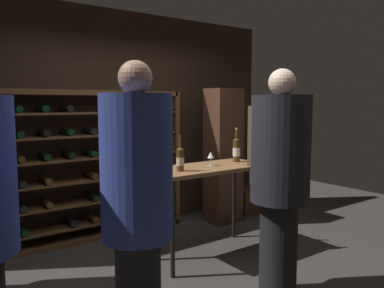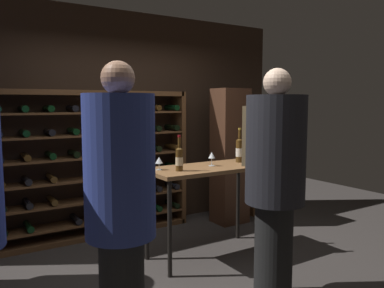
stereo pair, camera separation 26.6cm
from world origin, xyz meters
name	(u,v)px [view 2 (the right image)]	position (x,y,z in m)	size (l,w,h in m)	color
ground_plane	(189,274)	(0.00, 0.00, 0.00)	(9.56, 9.56, 0.00)	#383330
back_wall	(118,121)	(0.00, 1.78, 1.42)	(4.94, 0.10, 2.85)	#332319
wine_rack	(96,164)	(-0.38, 1.57, 0.91)	(2.41, 0.32, 1.81)	brown
tasting_table	(208,177)	(0.43, 0.31, 0.87)	(1.33, 0.60, 0.98)	brown
person_host_in_suit	(275,175)	(0.37, -0.75, 1.06)	(0.50, 0.50, 1.94)	black
person_guest_plum_blouse	(120,200)	(-1.02, -0.83, 1.06)	(0.44, 0.44, 1.92)	black
wine_crate	(256,200)	(2.04, 1.33, 0.17)	(0.48, 0.34, 0.34)	brown
display_cabinet	(230,156)	(1.37, 1.14, 0.93)	(0.44, 0.36, 1.86)	#4C2D1E
wine_bottle_black_capsule	(239,150)	(0.91, 0.37, 1.13)	(0.08, 0.08, 0.39)	#4C3314
wine_bottle_green_slim	(257,154)	(0.91, 0.07, 1.11)	(0.08, 0.08, 0.36)	black
wine_bottle_amber_reserve	(179,158)	(0.03, 0.24, 1.11)	(0.08, 0.08, 0.36)	#4C3314
wine_glass_stemmed_right	(212,156)	(0.48, 0.32, 1.09)	(0.07, 0.07, 0.15)	silver
wine_glass_stemmed_center	(159,161)	(-0.11, 0.40, 1.08)	(0.08, 0.08, 0.13)	silver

